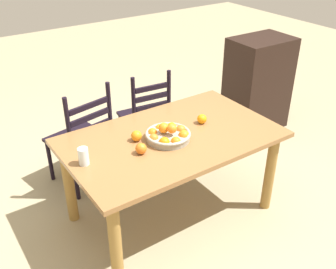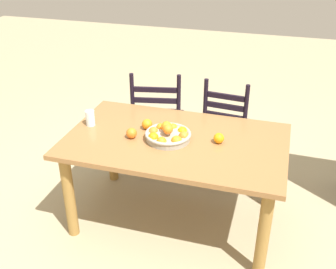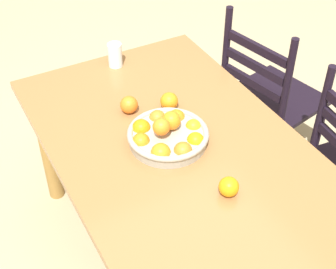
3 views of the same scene
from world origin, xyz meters
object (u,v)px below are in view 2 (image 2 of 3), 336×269
dining_table (176,152)px  orange_loose_0 (219,138)px  orange_loose_1 (147,124)px  drinking_glass (90,118)px  chair_near_window (158,120)px  chair_by_cabinet (227,128)px  fruit_bowl (168,135)px  orange_loose_2 (132,133)px

dining_table → orange_loose_0: bearing=5.5°
orange_loose_1 → drinking_glass: bearing=-171.6°
chair_near_window → chair_by_cabinet: size_ratio=1.01×
dining_table → chair_near_window: 0.89m
chair_near_window → drinking_glass: 0.88m
chair_by_cabinet → fruit_bowl: (-0.31, -0.82, 0.31)m
orange_loose_0 → drinking_glass: bearing=-179.6°
chair_by_cabinet → dining_table: bearing=77.7°
dining_table → orange_loose_1: bearing=160.8°
dining_table → orange_loose_0: size_ratio=21.13×
dining_table → drinking_glass: bearing=178.1°
orange_loose_0 → orange_loose_1: 0.55m
chair_near_window → orange_loose_1: bearing=90.1°
chair_by_cabinet → drinking_glass: bearing=45.2°
dining_table → drinking_glass: (-0.68, 0.02, 0.17)m
chair_by_cabinet → orange_loose_2: (-0.56, -0.87, 0.31)m
chair_by_cabinet → orange_loose_1: (-0.50, -0.70, 0.31)m
orange_loose_0 → orange_loose_2: orange_loose_2 is taller
orange_loose_2 → orange_loose_1: bearing=69.9°
dining_table → drinking_glass: drinking_glass is taller
fruit_bowl → orange_loose_2: (-0.26, -0.05, 0.00)m
chair_by_cabinet → orange_loose_0: (0.05, -0.76, 0.31)m
chair_near_window → orange_loose_2: (0.09, -0.86, 0.32)m
orange_loose_2 → drinking_glass: bearing=164.9°
dining_table → orange_loose_0: 0.34m
orange_loose_1 → drinking_glass: 0.44m
chair_near_window → orange_loose_0: (0.69, -0.75, 0.32)m
orange_loose_0 → drinking_glass: 0.98m
dining_table → orange_loose_1: orange_loose_1 is taller
fruit_bowl → orange_loose_0: size_ratio=4.43×
orange_loose_1 → orange_loose_0: bearing=-5.9°
chair_near_window → orange_loose_0: 1.07m
orange_loose_0 → chair_near_window: bearing=132.7°
dining_table → drinking_glass: size_ratio=13.24×
chair_near_window → orange_loose_1: size_ratio=12.18×
chair_near_window → orange_loose_1: 0.78m
chair_by_cabinet → orange_loose_2: chair_by_cabinet is taller
orange_loose_2 → drinking_glass: size_ratio=0.65×
orange_loose_0 → orange_loose_2: 0.62m
dining_table → chair_by_cabinet: bearing=72.0°
orange_loose_1 → orange_loose_2: (-0.06, -0.16, -0.00)m
orange_loose_2 → fruit_bowl: bearing=11.1°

